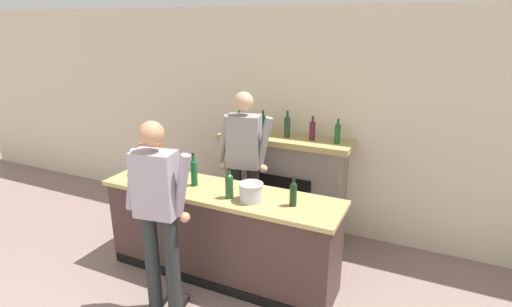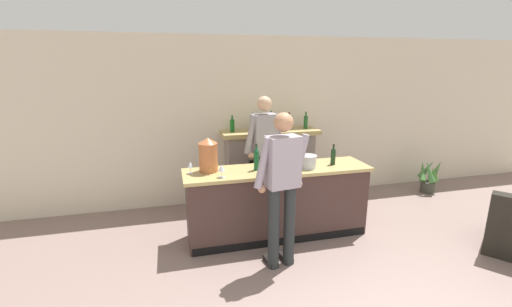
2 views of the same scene
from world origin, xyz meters
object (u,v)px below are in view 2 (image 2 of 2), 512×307
(person_customer, at_px, (282,184))
(copper_dispenser, at_px, (208,155))
(ice_bucket_steel, at_px, (308,162))
(wine_bottle_port_short, at_px, (294,160))
(fireplace_stone, at_px, (269,166))
(person_bartender, at_px, (264,152))
(potted_plant_corner, at_px, (429,176))
(wine_bottle_merlot_tall, at_px, (333,156))
(wine_glass_front_right, at_px, (222,168))
(wine_glass_near_bucket, at_px, (190,165))
(wine_bottle_rose_blush, at_px, (256,159))

(person_customer, relative_size, copper_dispenser, 4.11)
(ice_bucket_steel, bearing_deg, wine_bottle_port_short, -171.51)
(fireplace_stone, height_order, person_bartender, person_bartender)
(potted_plant_corner, distance_m, wine_bottle_merlot_tall, 2.70)
(potted_plant_corner, distance_m, wine_glass_front_right, 4.20)
(copper_dispenser, height_order, wine_bottle_port_short, copper_dispenser)
(copper_dispenser, distance_m, ice_bucket_steel, 1.31)
(fireplace_stone, xyz_separation_m, wine_bottle_merlot_tall, (0.54, -1.21, 0.46))
(wine_bottle_merlot_tall, bearing_deg, copper_dispenser, 176.10)
(copper_dispenser, relative_size, wine_bottle_port_short, 1.49)
(ice_bucket_steel, bearing_deg, wine_glass_near_bucket, 174.60)
(person_customer, distance_m, wine_bottle_rose_blush, 0.74)
(wine_glass_near_bucket, bearing_deg, wine_bottle_port_short, -7.64)
(fireplace_stone, xyz_separation_m, person_customer, (-0.43, -1.91, 0.37))
(person_customer, distance_m, copper_dispenser, 1.10)
(potted_plant_corner, bearing_deg, wine_bottle_rose_blush, -166.05)
(wine_bottle_merlot_tall, xyz_separation_m, wine_glass_front_right, (-1.56, -0.17, -0.01))
(wine_bottle_port_short, bearing_deg, copper_dispenser, 169.02)
(ice_bucket_steel, xyz_separation_m, wine_glass_front_right, (-1.17, -0.10, 0.03))
(ice_bucket_steel, distance_m, wine_bottle_port_short, 0.22)
(wine_bottle_port_short, bearing_deg, wine_glass_near_bucket, 172.36)
(person_bartender, relative_size, copper_dispenser, 4.22)
(wine_bottle_rose_blush, bearing_deg, wine_bottle_merlot_tall, -1.16)
(ice_bucket_steel, xyz_separation_m, wine_bottle_merlot_tall, (0.39, 0.06, 0.04))
(person_customer, xyz_separation_m, copper_dispenser, (-0.72, 0.81, 0.18))
(ice_bucket_steel, bearing_deg, wine_bottle_merlot_tall, 9.07)
(person_customer, height_order, ice_bucket_steel, person_customer)
(potted_plant_corner, distance_m, wine_bottle_rose_blush, 3.70)
(person_customer, relative_size, wine_bottle_merlot_tall, 6.36)
(fireplace_stone, distance_m, wine_glass_front_right, 1.77)
(fireplace_stone, bearing_deg, wine_bottle_port_short, -92.91)
(person_customer, bearing_deg, copper_dispenser, 131.46)
(fireplace_stone, distance_m, wine_bottle_port_short, 1.39)
(person_customer, distance_m, wine_bottle_port_short, 0.71)
(wine_bottle_rose_blush, relative_size, wine_glass_near_bucket, 2.19)
(fireplace_stone, relative_size, wine_glass_near_bucket, 10.23)
(potted_plant_corner, relative_size, ice_bucket_steel, 2.83)
(wine_bottle_port_short, relative_size, wine_glass_front_right, 1.83)
(ice_bucket_steel, bearing_deg, wine_bottle_rose_blush, 172.94)
(copper_dispenser, xyz_separation_m, wine_bottle_port_short, (1.08, -0.21, -0.09))
(person_bartender, distance_m, ice_bucket_steel, 0.79)
(potted_plant_corner, height_order, person_customer, person_customer)
(copper_dispenser, height_order, ice_bucket_steel, copper_dispenser)
(fireplace_stone, xyz_separation_m, wine_glass_front_right, (-1.02, -1.38, 0.44))
(copper_dispenser, bearing_deg, wine_bottle_rose_blush, -8.70)
(person_bartender, xyz_separation_m, wine_bottle_rose_blush, (-0.27, -0.59, 0.08))
(potted_plant_corner, xyz_separation_m, wine_bottle_merlot_tall, (-2.43, -0.89, 0.78))
(person_bartender, bearing_deg, wine_glass_near_bucket, -154.51)
(potted_plant_corner, distance_m, wine_glass_near_bucket, 4.48)
(wine_bottle_port_short, distance_m, wine_glass_near_bucket, 1.32)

